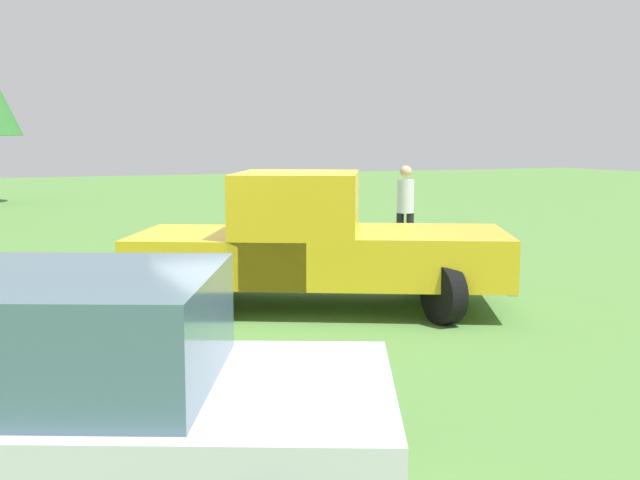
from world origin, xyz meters
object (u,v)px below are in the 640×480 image
object	(u,v)px
sedan_near	(17,416)
traffic_cone	(169,252)
pickup_truck	(310,239)
person_visitor	(405,205)

from	to	relation	value
sedan_near	traffic_cone	world-z (taller)	sedan_near
sedan_near	traffic_cone	distance (m)	9.48
pickup_truck	sedan_near	bearing A→B (deg)	-100.34
sedan_near	person_visitor	size ratio (longest dim) A/B	2.67
sedan_near	person_visitor	world-z (taller)	person_visitor
traffic_cone	sedan_near	bearing A→B (deg)	-18.29
pickup_truck	person_visitor	size ratio (longest dim) A/B	3.01
person_visitor	traffic_cone	bearing A→B (deg)	132.38
person_visitor	traffic_cone	xyz separation A→B (m)	(-0.56, -4.40, -0.70)
person_visitor	pickup_truck	bearing A→B (deg)	-175.23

